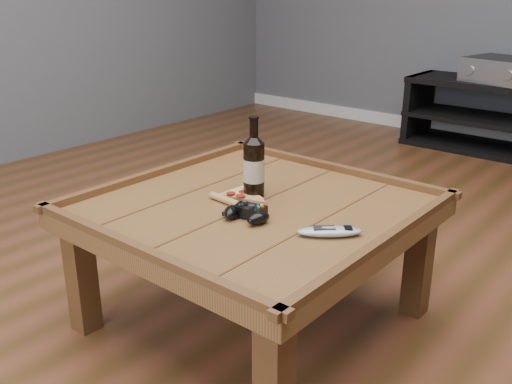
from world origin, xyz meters
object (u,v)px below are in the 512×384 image
Objects in this scene: media_console at (508,120)px; game_controller at (247,213)px; coffee_table at (254,220)px; smartphone at (240,211)px; remote_control at (330,231)px; av_receiver at (504,70)px; pizza_slice at (240,195)px; beer_bottle at (254,165)px.

game_controller is (0.07, -2.86, 0.23)m from media_console.
coffee_table is 9.19× the size of smartphone.
remote_control is at bearing -83.22° from media_console.
av_receiver reaches higher than remote_control.
coffee_table is 0.10m from pizza_slice.
beer_bottle reaches higher than remote_control.
pizza_slice is 2.19× the size of smartphone.
coffee_table is 0.11m from smartphone.
smartphone is at bearing 144.52° from game_controller.
beer_bottle is (-0.05, -2.69, 0.32)m from media_console.
media_console is at bearing 88.96° from beer_bottle.
media_console is 2.71m from beer_bottle.
smartphone is at bearing -44.83° from pizza_slice.
remote_control is at bearing 3.79° from game_controller.
coffee_table is 2.75m from media_console.
coffee_table is 0.19m from beer_bottle.
av_receiver is at bearing 90.63° from beer_bottle.
coffee_table and pizza_slice have the same top height.
coffee_table is at bearing -139.78° from remote_control.
media_console is at bearing 145.65° from remote_control.
media_console is 2.83m from remote_control.
beer_bottle is at bearing -146.93° from remote_control.
game_controller is 0.27m from remote_control.
beer_bottle reaches higher than av_receiver.
remote_control is at bearing -8.65° from coffee_table.
av_receiver is (-0.08, -0.01, 0.34)m from media_console.
smartphone is 0.61× the size of remote_control.
smartphone is 2.84m from av_receiver.
pizza_slice is (-0.14, 0.13, -0.01)m from game_controller.
coffee_table is at bearing -90.00° from media_console.
av_receiver reaches higher than game_controller.
beer_bottle is 1.15× the size of pizza_slice.
coffee_table is 0.34m from remote_control.
media_console is at bearing 94.54° from smartphone.
beer_bottle is 0.53× the size of av_receiver.
media_console is at bearing 16.48° from av_receiver.
media_console is 5.71× the size of pizza_slice.
pizza_slice is at bearing 127.59° from game_controller.
media_console is at bearing 90.00° from coffee_table.
smartphone is at bearing -65.89° from beer_bottle.
media_console is 7.61× the size of remote_control.
remote_control is (0.32, 0.04, 0.01)m from smartphone.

